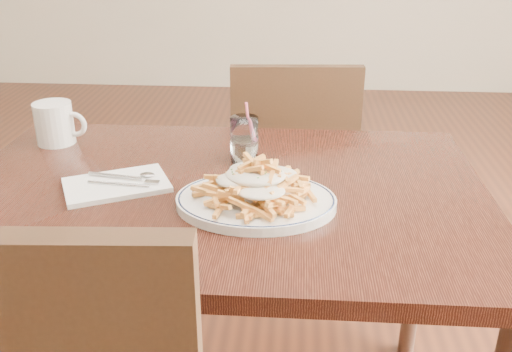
# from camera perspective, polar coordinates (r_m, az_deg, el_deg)

# --- Properties ---
(table) EXTENTS (1.20, 0.80, 0.75)m
(table) POSITION_cam_1_polar(r_m,az_deg,el_deg) (1.32, -3.58, -4.19)
(table) COLOR black
(table) RESTS_ON ground
(chair_far) EXTENTS (0.44, 0.44, 0.89)m
(chair_far) POSITION_cam_1_polar(r_m,az_deg,el_deg) (1.99, 3.65, 0.78)
(chair_far) COLOR black
(chair_far) RESTS_ON ground
(fries_plate) EXTENTS (0.41, 0.38, 0.02)m
(fries_plate) POSITION_cam_1_polar(r_m,az_deg,el_deg) (1.20, -0.00, -2.54)
(fries_plate) COLOR white
(fries_plate) RESTS_ON table
(loaded_fries) EXTENTS (0.28, 0.24, 0.07)m
(loaded_fries) POSITION_cam_1_polar(r_m,az_deg,el_deg) (1.17, 0.00, -0.45)
(loaded_fries) COLOR gold
(loaded_fries) RESTS_ON fries_plate
(napkin) EXTENTS (0.27, 0.23, 0.01)m
(napkin) POSITION_cam_1_polar(r_m,az_deg,el_deg) (1.32, -13.79, -0.86)
(napkin) COLOR white
(napkin) RESTS_ON table
(cutlery) EXTENTS (0.18, 0.07, 0.01)m
(cutlery) POSITION_cam_1_polar(r_m,az_deg,el_deg) (1.32, -13.77, -0.43)
(cutlery) COLOR silver
(cutlery) RESTS_ON napkin
(water_glass) EXTENTS (0.07, 0.07, 0.15)m
(water_glass) POSITION_cam_1_polar(r_m,az_deg,el_deg) (1.41, -1.18, 3.40)
(water_glass) COLOR white
(water_glass) RESTS_ON table
(coffee_mug) EXTENTS (0.14, 0.10, 0.11)m
(coffee_mug) POSITION_cam_1_polar(r_m,az_deg,el_deg) (1.61, -19.42, 5.00)
(coffee_mug) COLOR white
(coffee_mug) RESTS_ON table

